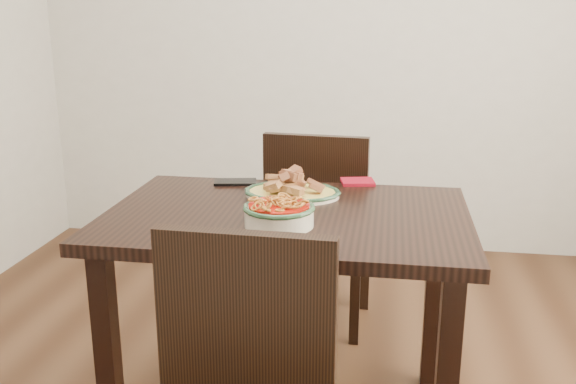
# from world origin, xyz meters

# --- Properties ---
(wall_back) EXTENTS (3.50, 0.10, 2.60)m
(wall_back) POSITION_xyz_m (0.00, 1.75, 1.30)
(wall_back) COLOR beige
(wall_back) RESTS_ON ground
(dining_table) EXTENTS (1.13, 0.75, 0.75)m
(dining_table) POSITION_xyz_m (-0.03, -0.01, 0.64)
(dining_table) COLOR black
(dining_table) RESTS_ON ground
(chair_far) EXTENTS (0.45, 0.45, 0.89)m
(chair_far) POSITION_xyz_m (-0.00, 0.65, 0.50)
(chair_far) COLOR black
(chair_far) RESTS_ON ground
(fish_plate) EXTENTS (0.32, 0.25, 0.11)m
(fish_plate) POSITION_xyz_m (-0.05, 0.17, 0.79)
(fish_plate) COLOR beige
(fish_plate) RESTS_ON dining_table
(noodle_bowl) EXTENTS (0.21, 0.21, 0.08)m
(noodle_bowl) POSITION_xyz_m (-0.04, -0.14, 0.79)
(noodle_bowl) COLOR beige
(noodle_bowl) RESTS_ON dining_table
(smartphone) EXTENTS (0.16, 0.11, 0.01)m
(smartphone) POSITION_xyz_m (-0.28, 0.30, 0.76)
(smartphone) COLOR black
(smartphone) RESTS_ON dining_table
(napkin) EXTENTS (0.13, 0.12, 0.01)m
(napkin) POSITION_xyz_m (0.17, 0.37, 0.76)
(napkin) COLOR maroon
(napkin) RESTS_ON dining_table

